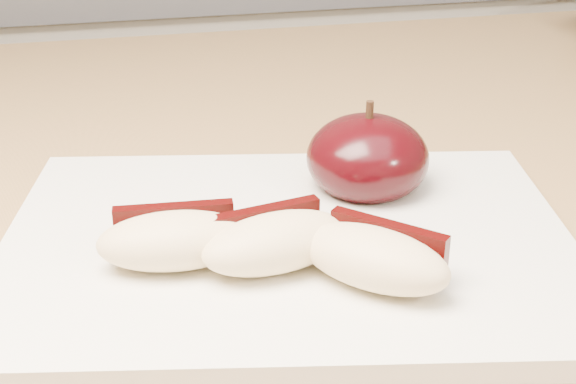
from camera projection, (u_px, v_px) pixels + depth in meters
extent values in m
cube|color=silver|center=(215.00, 235.00, 1.37)|extent=(2.40, 0.60, 0.90)
cube|color=#AB7C4A|center=(337.00, 167.00, 0.57)|extent=(1.64, 0.64, 0.04)
cube|color=silver|center=(288.00, 245.00, 0.42)|extent=(0.33, 0.27, 0.01)
ellipsoid|color=black|center=(367.00, 158.00, 0.46)|extent=(0.07, 0.07, 0.05)
cylinder|color=black|center=(370.00, 110.00, 0.45)|extent=(0.00, 0.00, 0.01)
ellipsoid|color=beige|center=(175.00, 241.00, 0.38)|extent=(0.08, 0.04, 0.03)
cube|color=black|center=(175.00, 227.00, 0.40)|extent=(0.06, 0.01, 0.02)
ellipsoid|color=beige|center=(276.00, 243.00, 0.38)|extent=(0.08, 0.05, 0.03)
cube|color=black|center=(263.00, 230.00, 0.39)|extent=(0.06, 0.02, 0.02)
ellipsoid|color=beige|center=(373.00, 258.00, 0.37)|extent=(0.08, 0.08, 0.03)
cube|color=black|center=(388.00, 246.00, 0.38)|extent=(0.05, 0.05, 0.02)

